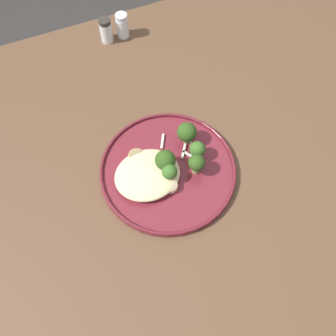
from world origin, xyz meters
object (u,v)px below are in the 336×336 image
(dinner_plate, at_px, (168,171))
(seared_scallop_large_seared, at_px, (170,186))
(pepper_shaker, at_px, (106,30))
(seared_scallop_tilted_round, at_px, (136,157))
(seared_scallop_right_edge, at_px, (144,173))
(broccoli_floret_split_head, at_px, (197,163))
(seared_scallop_half_hidden, at_px, (141,183))
(broccoli_floret_front_edge, at_px, (165,160))
(broccoli_floret_rear_charred, at_px, (187,132))
(broccoli_floret_left_leaning, at_px, (197,148))
(salt_shaker, at_px, (122,26))
(broccoli_floret_tall_stalk, at_px, (170,172))

(dinner_plate, height_order, seared_scallop_large_seared, seared_scallop_large_seared)
(dinner_plate, xyz_separation_m, pepper_shaker, (-0.00, -0.42, 0.02))
(seared_scallop_tilted_round, distance_m, pepper_shaker, 0.37)
(seared_scallop_right_edge, distance_m, broccoli_floret_split_head, 0.11)
(seared_scallop_half_hidden, xyz_separation_m, broccoli_floret_split_head, (-0.12, 0.01, 0.03))
(seared_scallop_right_edge, bearing_deg, dinner_plate, 170.54)
(dinner_plate, xyz_separation_m, seared_scallop_half_hidden, (0.06, 0.01, 0.01))
(seared_scallop_right_edge, distance_m, broccoli_floret_front_edge, 0.05)
(seared_scallop_right_edge, height_order, seared_scallop_large_seared, same)
(broccoli_floret_front_edge, bearing_deg, broccoli_floret_split_head, 150.43)
(broccoli_floret_rear_charred, xyz_separation_m, broccoli_floret_split_head, (0.01, 0.08, 0.00))
(dinner_plate, xyz_separation_m, broccoli_floret_split_head, (-0.05, 0.03, 0.04))
(seared_scallop_right_edge, distance_m, pepper_shaker, 0.42)
(dinner_plate, distance_m, seared_scallop_tilted_round, 0.07)
(broccoli_floret_left_leaning, relative_size, broccoli_floret_front_edge, 0.87)
(broccoli_floret_front_edge, bearing_deg, dinner_plate, 114.69)
(broccoli_floret_left_leaning, bearing_deg, seared_scallop_right_edge, 0.67)
(seared_scallop_large_seared, height_order, seared_scallop_tilted_round, seared_scallop_tilted_round)
(salt_shaker, bearing_deg, seared_scallop_large_seared, 82.92)
(seared_scallop_right_edge, xyz_separation_m, broccoli_floret_tall_stalk, (-0.05, 0.03, 0.02))
(broccoli_floret_front_edge, distance_m, pepper_shaker, 0.41)
(seared_scallop_tilted_round, height_order, broccoli_floret_rear_charred, broccoli_floret_rear_charred)
(seared_scallop_right_edge, height_order, pepper_shaker, pepper_shaker)
(broccoli_floret_left_leaning, distance_m, broccoli_floret_front_edge, 0.07)
(broccoli_floret_left_leaning, xyz_separation_m, broccoli_floret_split_head, (0.02, 0.03, 0.01))
(seared_scallop_half_hidden, bearing_deg, seared_scallop_large_seared, 151.42)
(seared_scallop_large_seared, xyz_separation_m, pepper_shaker, (-0.01, -0.46, 0.01))
(seared_scallop_large_seared, xyz_separation_m, broccoli_floret_rear_charred, (-0.08, -0.09, 0.03))
(dinner_plate, height_order, salt_shaker, salt_shaker)
(seared_scallop_large_seared, height_order, salt_shaker, salt_shaker)
(broccoli_floret_split_head, bearing_deg, seared_scallop_right_edge, -17.97)
(seared_scallop_large_seared, distance_m, seared_scallop_tilted_round, 0.10)
(dinner_plate, relative_size, broccoli_floret_left_leaning, 5.89)
(dinner_plate, relative_size, broccoli_floret_rear_charred, 4.92)
(seared_scallop_right_edge, height_order, broccoli_floret_split_head, broccoli_floret_split_head)
(broccoli_floret_front_edge, height_order, pepper_shaker, same)
(broccoli_floret_rear_charred, bearing_deg, broccoli_floret_front_edge, 33.51)
(dinner_plate, relative_size, broccoli_floret_tall_stalk, 5.85)
(broccoli_floret_front_edge, distance_m, broccoli_floret_rear_charred, 0.08)
(broccoli_floret_split_head, bearing_deg, broccoli_floret_left_leaning, -115.82)
(broccoli_floret_front_edge, bearing_deg, broccoli_floret_tall_stalk, 86.15)
(seared_scallop_half_hidden, bearing_deg, pepper_shaker, -98.82)
(seared_scallop_large_seared, height_order, broccoli_floret_rear_charred, broccoli_floret_rear_charred)
(dinner_plate, distance_m, seared_scallop_large_seared, 0.04)
(seared_scallop_half_hidden, xyz_separation_m, broccoli_floret_tall_stalk, (-0.06, 0.01, 0.02))
(seared_scallop_tilted_round, bearing_deg, dinner_plate, 136.47)
(dinner_plate, relative_size, pepper_shaker, 4.33)
(broccoli_floret_rear_charred, bearing_deg, seared_scallop_large_seared, 50.46)
(seared_scallop_tilted_round, relative_size, broccoli_floret_tall_stalk, 0.68)
(dinner_plate, distance_m, broccoli_floret_rear_charred, 0.09)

